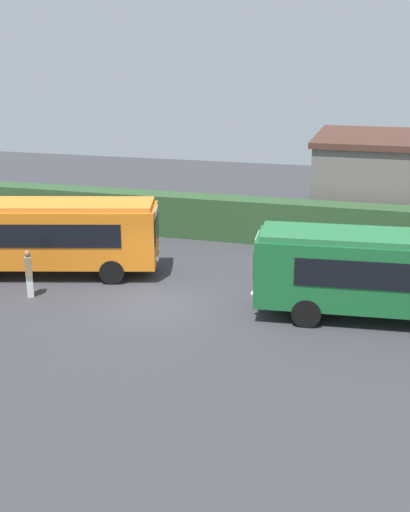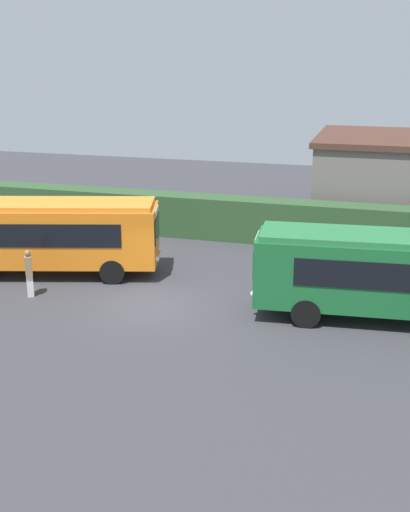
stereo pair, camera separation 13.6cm
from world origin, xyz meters
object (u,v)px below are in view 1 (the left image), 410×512
Objects in this scene: bus_orange at (46,233)px; person_left at (29,272)px; bus_green at (397,272)px; person_center at (102,228)px.

person_left is at bearing -92.52° from bus_orange.
bus_green is 5.33× the size of person_left.
person_center is (0.63, 4.06, -0.78)m from bus_orange.
bus_green is 5.18× the size of person_center.
bus_orange is 5.09× the size of person_left.
bus_green reaches higher than person_center.
person_center is (0.07, 6.52, 0.03)m from person_left.
bus_orange is at bearing 106.31° from person_center.
bus_green reaches higher than person_left.
bus_green is 13.40m from person_left.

